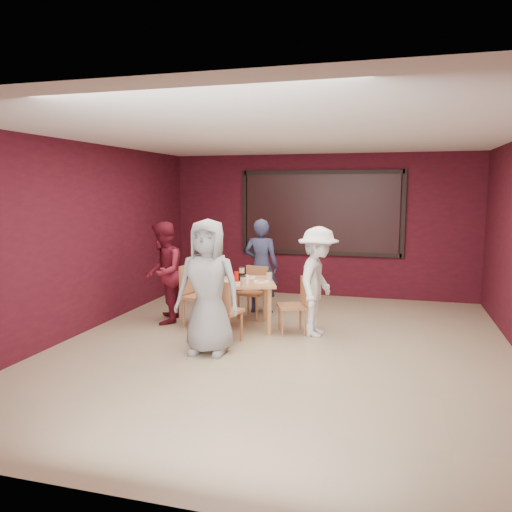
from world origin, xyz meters
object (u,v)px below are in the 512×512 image
(chair_right, at_px, (297,302))
(diner_left, at_px, (163,273))
(diner_front, at_px, (208,287))
(diner_back, at_px, (261,266))
(dining_table, at_px, (242,287))
(chair_left, at_px, (196,292))
(chair_front, at_px, (221,308))
(diner_right, at_px, (318,282))
(chair_back, at_px, (254,289))

(chair_right, relative_size, diner_left, 0.52)
(diner_front, relative_size, diner_back, 1.08)
(dining_table, xyz_separation_m, chair_left, (-0.73, -0.05, -0.11))
(diner_front, height_order, diner_back, diner_front)
(diner_left, bearing_deg, chair_front, 38.81)
(chair_left, xyz_separation_m, chair_right, (1.57, 0.03, -0.07))
(diner_right, bearing_deg, chair_right, 93.08)
(chair_front, bearing_deg, chair_right, 41.56)
(chair_left, bearing_deg, diner_back, 56.19)
(chair_right, xyz_separation_m, diner_left, (-2.16, 0.04, 0.34))
(chair_back, relative_size, chair_left, 0.88)
(chair_right, bearing_deg, chair_left, -179.01)
(chair_right, bearing_deg, chair_back, 138.78)
(chair_front, bearing_deg, diner_back, 88.04)
(diner_left, bearing_deg, diner_right, 71.00)
(chair_back, height_order, diner_left, diner_left)
(chair_back, bearing_deg, diner_right, -33.28)
(chair_right, height_order, diner_front, diner_front)
(chair_left, bearing_deg, diner_front, -60.88)
(chair_right, relative_size, diner_right, 0.52)
(chair_left, xyz_separation_m, diner_left, (-0.58, 0.07, 0.26))
(dining_table, height_order, diner_back, diner_back)
(chair_right, bearing_deg, chair_front, -138.44)
(chair_right, relative_size, diner_front, 0.47)
(chair_right, distance_m, diner_left, 2.18)
(chair_left, bearing_deg, dining_table, 3.90)
(chair_left, xyz_separation_m, diner_back, (0.74, 1.11, 0.27))
(chair_front, xyz_separation_m, diner_back, (0.06, 1.88, 0.30))
(dining_table, relative_size, chair_left, 1.25)
(chair_front, relative_size, chair_right, 1.08)
(diner_front, bearing_deg, diner_back, 85.55)
(chair_right, distance_m, diner_back, 1.41)
(diner_front, height_order, diner_left, diner_front)
(diner_left, distance_m, diner_right, 2.46)
(chair_back, distance_m, diner_front, 1.98)
(chair_right, bearing_deg, diner_right, -2.59)
(diner_front, relative_size, diner_left, 1.09)
(dining_table, height_order, chair_back, dining_table)
(chair_front, distance_m, chair_back, 1.55)
(diner_front, xyz_separation_m, diner_right, (1.24, 1.17, -0.08))
(chair_back, bearing_deg, chair_front, -91.24)
(chair_right, height_order, diner_back, diner_back)
(chair_back, distance_m, diner_right, 1.43)
(diner_back, bearing_deg, diner_front, 87.19)
(chair_right, bearing_deg, dining_table, 178.45)
(diner_back, height_order, diner_left, diner_back)
(diner_back, xyz_separation_m, diner_right, (1.14, -1.10, -0.02))
(chair_front, relative_size, chair_back, 1.07)
(chair_front, bearing_deg, chair_back, 88.76)
(diner_front, distance_m, diner_back, 2.27)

